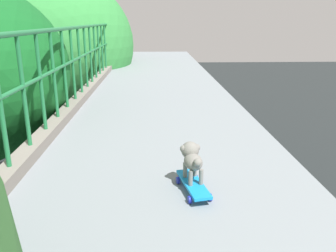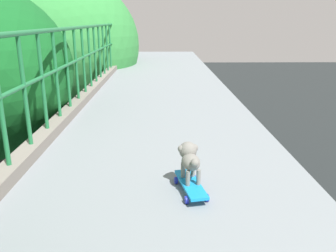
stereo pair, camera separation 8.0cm
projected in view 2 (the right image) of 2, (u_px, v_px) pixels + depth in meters
roadside_tree_far at (57, 46)px, 11.26m from camera, size 5.36×5.36×8.61m
toy_skateboard at (191, 185)px, 2.91m from camera, size 0.27×0.57×0.09m
small_dog at (190, 157)px, 2.92m from camera, size 0.20×0.35×0.32m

